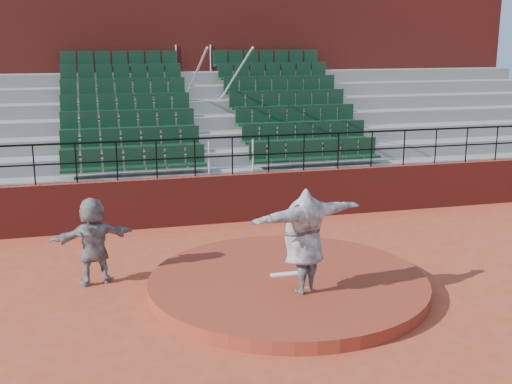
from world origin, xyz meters
TOP-DOWN VIEW (x-y plane):
  - ground at (0.00, 0.00)m, footprint 90.00×90.00m
  - pitchers_mound at (0.00, 0.00)m, footprint 5.50×5.50m
  - pitching_rubber at (0.00, 0.15)m, footprint 0.60×0.15m
  - boundary_wall at (0.00, 5.00)m, footprint 24.00×0.30m
  - wall_railing at (0.00, 5.00)m, footprint 24.04×0.05m
  - seating_deck at (0.00, 8.64)m, footprint 24.00×5.97m
  - press_box_facade at (0.00, 12.60)m, footprint 24.00×3.00m
  - pitcher at (0.07, -0.74)m, footprint 2.51×1.34m
  - fielder at (-3.68, 1.33)m, footprint 1.73×0.83m

SIDE VIEW (x-z plane):
  - ground at x=0.00m, z-range 0.00..0.00m
  - pitchers_mound at x=0.00m, z-range 0.00..0.25m
  - pitching_rubber at x=0.00m, z-range 0.25..0.28m
  - boundary_wall at x=0.00m, z-range 0.00..1.30m
  - fielder at x=-3.68m, z-range 0.00..1.79m
  - pitcher at x=0.07m, z-range 0.25..2.22m
  - seating_deck at x=0.00m, z-range -0.86..3.77m
  - wall_railing at x=0.00m, z-range 1.52..2.54m
  - press_box_facade at x=0.00m, z-range 0.00..7.10m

